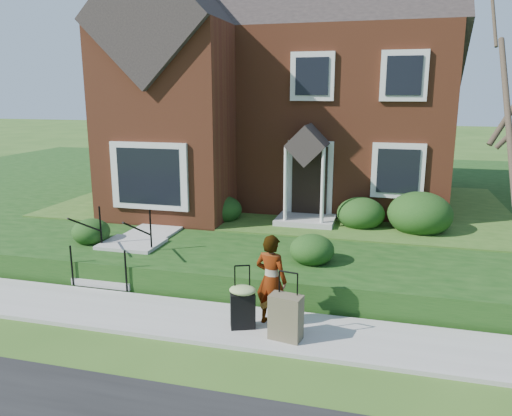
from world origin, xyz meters
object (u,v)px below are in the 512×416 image
(front_steps, at_px, (122,256))
(woman, at_px, (271,280))
(suitcase_black, at_px, (243,304))
(suitcase_olive, at_px, (286,317))

(front_steps, distance_m, woman, 4.30)
(suitcase_black, height_order, suitcase_olive, suitcase_olive)
(woman, bearing_deg, suitcase_olive, 142.67)
(suitcase_olive, bearing_deg, suitcase_black, 176.25)
(suitcase_black, bearing_deg, woman, 11.70)
(woman, distance_m, suitcase_olive, 0.77)
(suitcase_black, xyz_separation_m, suitcase_olive, (0.82, -0.21, -0.05))
(woman, bearing_deg, front_steps, -7.26)
(suitcase_olive, bearing_deg, front_steps, 163.80)
(front_steps, bearing_deg, suitcase_olive, -26.73)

